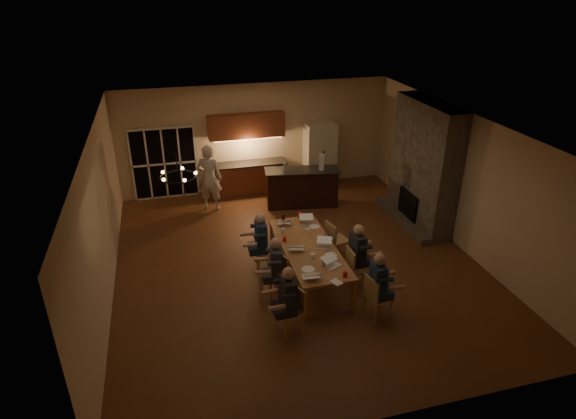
# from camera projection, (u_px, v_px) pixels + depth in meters

# --- Properties ---
(floor) EXTENTS (9.00, 9.00, 0.00)m
(floor) POSITION_uv_depth(u_px,v_px,m) (297.00, 262.00, 11.03)
(floor) COLOR brown
(floor) RESTS_ON ground
(back_wall) EXTENTS (8.00, 0.04, 3.20)m
(back_wall) POSITION_uv_depth(u_px,v_px,m) (255.00, 138.00, 14.26)
(back_wall) COLOR #C6AC8C
(back_wall) RESTS_ON ground
(left_wall) EXTENTS (0.04, 9.00, 3.20)m
(left_wall) POSITION_uv_depth(u_px,v_px,m) (100.00, 221.00, 9.40)
(left_wall) COLOR #C6AC8C
(left_wall) RESTS_ON ground
(right_wall) EXTENTS (0.04, 9.00, 3.20)m
(right_wall) POSITION_uv_depth(u_px,v_px,m) (462.00, 180.00, 11.27)
(right_wall) COLOR #C6AC8C
(right_wall) RESTS_ON ground
(ceiling) EXTENTS (8.00, 9.00, 0.04)m
(ceiling) POSITION_uv_depth(u_px,v_px,m) (298.00, 125.00, 9.63)
(ceiling) COLOR white
(ceiling) RESTS_ON back_wall
(french_doors) EXTENTS (1.86, 0.08, 2.10)m
(french_doors) POSITION_uv_depth(u_px,v_px,m) (164.00, 164.00, 13.83)
(french_doors) COLOR black
(french_doors) RESTS_ON ground
(fireplace) EXTENTS (0.58, 2.50, 3.20)m
(fireplace) POSITION_uv_depth(u_px,v_px,m) (424.00, 164.00, 12.24)
(fireplace) COLOR #645B4E
(fireplace) RESTS_ON ground
(kitchenette) EXTENTS (2.24, 0.68, 2.40)m
(kitchenette) POSITION_uv_depth(u_px,v_px,m) (248.00, 155.00, 14.09)
(kitchenette) COLOR brown
(kitchenette) RESTS_ON ground
(refrigerator) EXTENTS (0.90, 0.68, 2.00)m
(refrigerator) POSITION_uv_depth(u_px,v_px,m) (320.00, 155.00, 14.65)
(refrigerator) COLOR beige
(refrigerator) RESTS_ON ground
(dining_table) EXTENTS (1.10, 2.84, 0.75)m
(dining_table) POSITION_uv_depth(u_px,v_px,m) (308.00, 262.00, 10.34)
(dining_table) COLOR #BC794B
(dining_table) RESTS_ON ground
(bar_island) EXTENTS (2.15, 1.01, 1.08)m
(bar_island) POSITION_uv_depth(u_px,v_px,m) (302.00, 188.00, 13.55)
(bar_island) COLOR black
(bar_island) RESTS_ON ground
(chair_left_near) EXTENTS (0.56, 0.56, 0.89)m
(chair_left_near) POSITION_uv_depth(u_px,v_px,m) (289.00, 311.00, 8.72)
(chair_left_near) COLOR tan
(chair_left_near) RESTS_ON ground
(chair_left_mid) EXTENTS (0.56, 0.56, 0.89)m
(chair_left_mid) POSITION_uv_depth(u_px,v_px,m) (273.00, 276.00, 9.74)
(chair_left_mid) COLOR tan
(chair_left_mid) RESTS_ON ground
(chair_left_far) EXTENTS (0.48, 0.48, 0.89)m
(chair_left_far) POSITION_uv_depth(u_px,v_px,m) (266.00, 250.00, 10.64)
(chair_left_far) COLOR tan
(chair_left_far) RESTS_ON ground
(chair_right_near) EXTENTS (0.52, 0.52, 0.89)m
(chair_right_near) POSITION_uv_depth(u_px,v_px,m) (379.00, 296.00, 9.13)
(chair_right_near) COLOR tan
(chair_right_near) RESTS_ON ground
(chair_right_mid) EXTENTS (0.45, 0.45, 0.89)m
(chair_right_mid) POSITION_uv_depth(u_px,v_px,m) (359.00, 267.00, 10.02)
(chair_right_mid) COLOR tan
(chair_right_mid) RESTS_ON ground
(chair_right_far) EXTENTS (0.53, 0.53, 0.89)m
(chair_right_far) POSITION_uv_depth(u_px,v_px,m) (337.00, 239.00, 11.09)
(chair_right_far) COLOR tan
(chair_right_far) RESTS_ON ground
(person_left_near) EXTENTS (0.63, 0.63, 1.38)m
(person_left_near) POSITION_uv_depth(u_px,v_px,m) (288.00, 301.00, 8.59)
(person_left_near) COLOR #252730
(person_left_near) RESTS_ON ground
(person_right_near) EXTENTS (0.65, 0.65, 1.38)m
(person_right_near) POSITION_uv_depth(u_px,v_px,m) (377.00, 286.00, 9.01)
(person_right_near) COLOR #1D3048
(person_right_near) RESTS_ON ground
(person_left_mid) EXTENTS (0.68, 0.68, 1.38)m
(person_left_mid) POSITION_uv_depth(u_px,v_px,m) (276.00, 268.00, 9.53)
(person_left_mid) COLOR #34383D
(person_left_mid) RESTS_ON ground
(person_right_mid) EXTENTS (0.63, 0.63, 1.38)m
(person_right_mid) POSITION_uv_depth(u_px,v_px,m) (357.00, 254.00, 10.02)
(person_right_mid) COLOR #252730
(person_right_mid) RESTS_ON ground
(person_left_far) EXTENTS (0.63, 0.63, 1.38)m
(person_left_far) POSITION_uv_depth(u_px,v_px,m) (261.00, 242.00, 10.50)
(person_left_far) COLOR #1D3048
(person_left_far) RESTS_ON ground
(standing_person) EXTENTS (0.79, 0.65, 1.88)m
(standing_person) POSITION_uv_depth(u_px,v_px,m) (209.00, 178.00, 13.15)
(standing_person) COLOR silver
(standing_person) RESTS_ON ground
(chandelier) EXTENTS (0.64, 0.64, 0.03)m
(chandelier) POSITION_uv_depth(u_px,v_px,m) (178.00, 177.00, 8.42)
(chandelier) COLOR black
(chandelier) RESTS_ON ceiling
(laptop_a) EXTENTS (0.34, 0.30, 0.23)m
(laptop_a) POSITION_uv_depth(u_px,v_px,m) (311.00, 272.00, 9.12)
(laptop_a) COLOR silver
(laptop_a) RESTS_ON dining_table
(laptop_b) EXTENTS (0.41, 0.39, 0.23)m
(laptop_b) POSITION_uv_depth(u_px,v_px,m) (333.00, 261.00, 9.46)
(laptop_b) COLOR silver
(laptop_b) RESTS_ON dining_table
(laptop_c) EXTENTS (0.38, 0.36, 0.23)m
(laptop_c) POSITION_uv_depth(u_px,v_px,m) (296.00, 244.00, 10.05)
(laptop_c) COLOR silver
(laptop_c) RESTS_ON dining_table
(laptop_d) EXTENTS (0.41, 0.39, 0.23)m
(laptop_d) POSITION_uv_depth(u_px,v_px,m) (324.00, 243.00, 10.11)
(laptop_d) COLOR silver
(laptop_d) RESTS_ON dining_table
(laptop_e) EXTENTS (0.39, 0.36, 0.23)m
(laptop_e) POSITION_uv_depth(u_px,v_px,m) (284.00, 219.00, 11.09)
(laptop_e) COLOR silver
(laptop_e) RESTS_ON dining_table
(laptop_f) EXTENTS (0.37, 0.33, 0.23)m
(laptop_f) POSITION_uv_depth(u_px,v_px,m) (307.00, 219.00, 11.08)
(laptop_f) COLOR silver
(laptop_f) RESTS_ON dining_table
(mug_front) EXTENTS (0.09, 0.09, 0.10)m
(mug_front) POSITION_uv_depth(u_px,v_px,m) (313.00, 256.00, 9.76)
(mug_front) COLOR white
(mug_front) RESTS_ON dining_table
(mug_mid) EXTENTS (0.09, 0.09, 0.10)m
(mug_mid) POSITION_uv_depth(u_px,v_px,m) (307.00, 231.00, 10.71)
(mug_mid) COLOR white
(mug_mid) RESTS_ON dining_table
(mug_back) EXTENTS (0.09, 0.09, 0.10)m
(mug_back) POSITION_uv_depth(u_px,v_px,m) (283.00, 231.00, 10.71)
(mug_back) COLOR white
(mug_back) RESTS_ON dining_table
(redcup_near) EXTENTS (0.08, 0.08, 0.12)m
(redcup_near) POSITION_uv_depth(u_px,v_px,m) (345.00, 274.00, 9.14)
(redcup_near) COLOR red
(redcup_near) RESTS_ON dining_table
(redcup_mid) EXTENTS (0.08, 0.08, 0.12)m
(redcup_mid) POSITION_uv_depth(u_px,v_px,m) (285.00, 239.00, 10.35)
(redcup_mid) COLOR red
(redcup_mid) RESTS_ON dining_table
(redcup_far) EXTENTS (0.10, 0.10, 0.12)m
(redcup_far) POSITION_uv_depth(u_px,v_px,m) (300.00, 215.00, 11.41)
(redcup_far) COLOR red
(redcup_far) RESTS_ON dining_table
(can_silver) EXTENTS (0.07, 0.07, 0.12)m
(can_silver) POSITION_uv_depth(u_px,v_px,m) (324.00, 262.00, 9.51)
(can_silver) COLOR #B2B2B7
(can_silver) RESTS_ON dining_table
(can_cola) EXTENTS (0.07, 0.07, 0.12)m
(can_cola) POSITION_uv_depth(u_px,v_px,m) (283.00, 218.00, 11.27)
(can_cola) COLOR #3F0F0C
(can_cola) RESTS_ON dining_table
(can_right) EXTENTS (0.06, 0.06, 0.12)m
(can_right) POSITION_uv_depth(u_px,v_px,m) (325.00, 237.00, 10.45)
(can_right) COLOR #B2B2B7
(can_right) RESTS_ON dining_table
(plate_near) EXTENTS (0.26, 0.26, 0.02)m
(plate_near) POSITION_uv_depth(u_px,v_px,m) (331.00, 256.00, 9.84)
(plate_near) COLOR white
(plate_near) RESTS_ON dining_table
(plate_left) EXTENTS (0.27, 0.27, 0.02)m
(plate_left) POSITION_uv_depth(u_px,v_px,m) (308.00, 270.00, 9.37)
(plate_left) COLOR white
(plate_left) RESTS_ON dining_table
(plate_far) EXTENTS (0.24, 0.24, 0.02)m
(plate_far) POSITION_uv_depth(u_px,v_px,m) (315.00, 227.00, 10.97)
(plate_far) COLOR white
(plate_far) RESTS_ON dining_table
(notepad) EXTENTS (0.23, 0.26, 0.01)m
(notepad) POSITION_uv_depth(u_px,v_px,m) (336.00, 282.00, 8.99)
(notepad) COLOR white
(notepad) RESTS_ON dining_table
(bar_bottle) EXTENTS (0.09, 0.09, 0.24)m
(bar_bottle) POSITION_uv_depth(u_px,v_px,m) (285.00, 167.00, 13.17)
(bar_bottle) COLOR #99999E
(bar_bottle) RESTS_ON bar_island
(bar_blender) EXTENTS (0.18, 0.18, 0.44)m
(bar_blender) POSITION_uv_depth(u_px,v_px,m) (322.00, 162.00, 13.23)
(bar_blender) COLOR silver
(bar_blender) RESTS_ON bar_island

